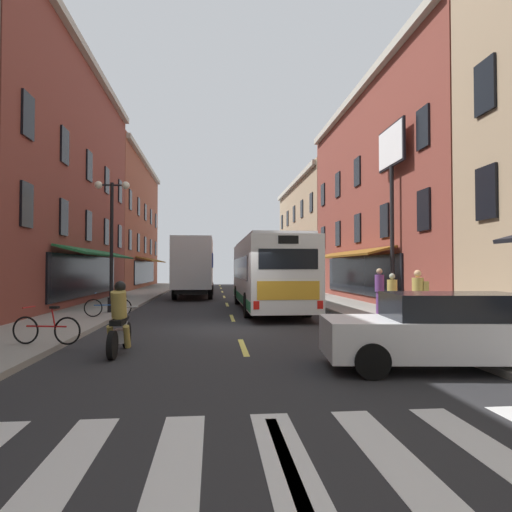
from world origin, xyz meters
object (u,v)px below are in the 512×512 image
at_px(sedan_mid, 202,282).
at_px(bicycle_mid, 47,329).
at_px(pedestrian_near, 419,296).
at_px(street_lamp_twin, 112,239).
at_px(box_truck, 194,267).
at_px(pedestrian_rear, 380,290).
at_px(motorcycle_rider, 120,323).
at_px(sedan_near, 447,330).
at_px(pedestrian_far, 392,295).
at_px(pedestrian_mid, 310,281).
at_px(bicycle_near, 108,307).
at_px(billboard_sign, 392,169).
at_px(transit_bus, 268,273).

bearing_deg(sedan_mid, bicycle_mid, -95.51).
xyz_separation_m(pedestrian_near, street_lamp_twin, (-10.71, 5.21, 2.06)).
xyz_separation_m(sedan_mid, pedestrian_near, (7.52, -27.85, 0.36)).
bearing_deg(box_truck, pedestrian_rear, -57.79).
bearing_deg(box_truck, motorcycle_rider, -92.58).
relative_size(sedan_near, pedestrian_far, 2.95).
height_order(pedestrian_mid, pedestrian_rear, pedestrian_rear).
height_order(sedan_near, pedestrian_rear, pedestrian_rear).
distance_m(sedan_mid, street_lamp_twin, 22.99).
relative_size(sedan_near, bicycle_near, 2.81).
distance_m(billboard_sign, sedan_near, 12.42).
distance_m(billboard_sign, motorcycle_rider, 14.17).
distance_m(transit_bus, motorcycle_rider, 11.23).
xyz_separation_m(box_truck, pedestrian_near, (7.78, -16.03, -0.92)).
distance_m(sedan_near, street_lamp_twin, 13.96).
height_order(transit_bus, pedestrian_mid, transit_bus).
bearing_deg(pedestrian_rear, transit_bus, 155.67).
bearing_deg(street_lamp_twin, pedestrian_near, -25.94).
bearing_deg(bicycle_near, bicycle_mid, -90.19).
bearing_deg(pedestrian_far, street_lamp_twin, -156.20).
relative_size(sedan_mid, pedestrian_rear, 2.54).
height_order(billboard_sign, pedestrian_far, billboard_sign).
xyz_separation_m(sedan_near, pedestrian_rear, (2.08, 9.02, 0.33)).
height_order(pedestrian_mid, pedestrian_far, pedestrian_mid).
xyz_separation_m(transit_bus, street_lamp_twin, (-6.69, -1.71, 1.41)).
xyz_separation_m(bicycle_near, pedestrian_rear, (10.52, 0.05, 0.57)).
relative_size(bicycle_mid, pedestrian_far, 1.04).
relative_size(pedestrian_near, pedestrian_rear, 0.97).
bearing_deg(sedan_near, pedestrian_far, 75.18).
height_order(sedan_mid, pedestrian_mid, pedestrian_mid).
height_order(box_truck, pedestrian_near, box_truck).
xyz_separation_m(motorcycle_rider, bicycle_mid, (-1.82, 0.59, -0.21)).
relative_size(billboard_sign, transit_bus, 0.72).
height_order(motorcycle_rider, pedestrian_mid, pedestrian_mid).
distance_m(motorcycle_rider, pedestrian_near, 9.25).
height_order(bicycle_mid, pedestrian_mid, pedestrian_mid).
distance_m(sedan_near, pedestrian_far, 7.76).
distance_m(billboard_sign, pedestrian_far, 6.32).
xyz_separation_m(pedestrian_rear, street_lamp_twin, (-10.78, 1.64, 2.06)).
height_order(pedestrian_rear, street_lamp_twin, street_lamp_twin).
height_order(transit_bus, sedan_mid, transit_bus).
xyz_separation_m(billboard_sign, pedestrian_near, (-1.27, -5.17, -5.23)).
bearing_deg(pedestrian_near, bicycle_mid, 121.64).
bearing_deg(pedestrian_rear, billboard_sign, 68.25).
distance_m(box_truck, bicycle_near, 12.87).
bearing_deg(street_lamp_twin, pedestrian_rear, -8.65).
height_order(pedestrian_near, pedestrian_far, pedestrian_near).
xyz_separation_m(bicycle_near, pedestrian_far, (10.42, -1.47, 0.47)).
relative_size(billboard_sign, box_truck, 1.02).
xyz_separation_m(billboard_sign, bicycle_near, (-11.71, -1.64, -5.80)).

